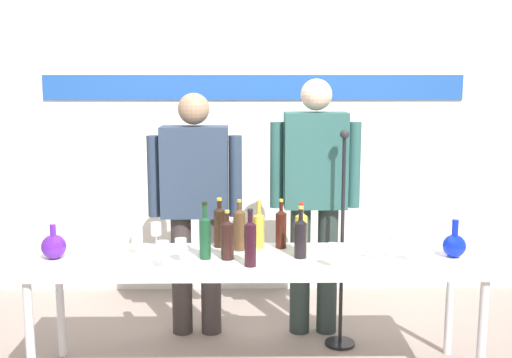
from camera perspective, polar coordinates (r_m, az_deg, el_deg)
back_wall at (r=5.12m, az=-0.22°, el=6.28°), size 4.81×0.11×3.00m
display_table at (r=3.69m, az=0.03°, el=-8.00°), size 2.61×0.66×0.73m
decanter_blue_left at (r=3.82m, az=-17.96°, el=-5.85°), size 0.14×0.14×0.20m
decanter_blue_right at (r=3.85m, az=17.63°, el=-5.75°), size 0.14×0.14×0.23m
presenter_left at (r=4.26m, az=-5.58°, el=-1.72°), size 0.64×0.22×1.67m
presenter_right at (r=4.26m, az=5.39°, el=-1.01°), size 0.61×0.22×1.76m
wine_bottle_0 at (r=3.74m, az=4.15°, el=-4.79°), size 0.07×0.07×0.31m
wine_bottle_1 at (r=3.65m, az=4.09°, el=-5.27°), size 0.07×0.07×0.31m
wine_bottle_2 at (r=3.85m, az=2.30°, el=-4.44°), size 0.07×0.07×0.31m
wine_bottle_3 at (r=3.87m, az=-3.35°, el=-4.25°), size 0.07×0.07×0.31m
wine_bottle_4 at (r=3.80m, az=-1.53°, el=-4.51°), size 0.07×0.07×0.31m
wine_bottle_5 at (r=3.62m, az=-2.63°, el=-5.41°), size 0.08×0.08×0.29m
wine_bottle_6 at (r=3.48m, az=-0.52°, el=-5.72°), size 0.07×0.07×0.33m
wine_bottle_7 at (r=3.63m, az=-4.68°, el=-5.13°), size 0.07×0.07×0.34m
wine_bottle_8 at (r=3.85m, az=0.26°, el=-4.51°), size 0.07×0.07×0.30m
wine_glass_left_0 at (r=3.61m, az=-6.88°, el=-6.01°), size 0.07×0.07×0.13m
wine_glass_left_1 at (r=3.49m, az=-8.53°, el=-6.32°), size 0.07×0.07×0.15m
wine_glass_left_2 at (r=3.76m, az=-10.81°, el=-5.20°), size 0.07×0.07×0.16m
wine_glass_left_3 at (r=3.95m, az=-9.10°, el=-4.56°), size 0.06×0.06×0.15m
wine_glass_right_0 at (r=3.70m, az=12.64°, el=-5.64°), size 0.07×0.07×0.14m
wine_glass_right_1 at (r=3.50m, az=7.00°, el=-6.50°), size 0.06×0.06×0.14m
wine_glass_right_2 at (r=3.65m, az=11.14°, el=-5.89°), size 0.06×0.06×0.15m
wine_glass_right_3 at (r=3.69m, az=14.08°, el=-5.89°), size 0.07×0.07×0.13m
microphone_stand at (r=4.20m, az=7.79°, el=-8.78°), size 0.20×0.20×1.45m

